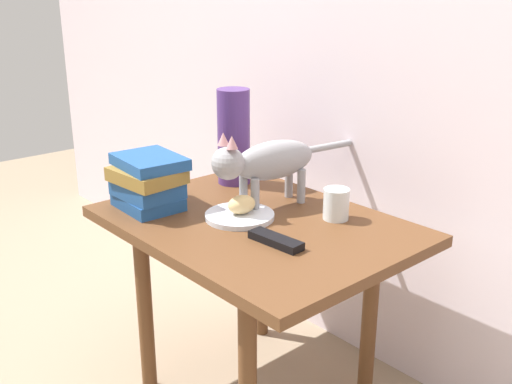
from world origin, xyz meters
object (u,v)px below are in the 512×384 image
(book_stack, at_px, (148,182))
(candle_jar, at_px, (336,206))
(tv_remote, at_px, (276,240))
(side_table, at_px, (256,245))
(plate, at_px, (240,216))
(cat, at_px, (266,162))
(bread_roll, at_px, (242,204))
(green_vase, at_px, (234,137))

(book_stack, relative_size, candle_jar, 2.54)
(candle_jar, relative_size, tv_remote, 0.57)
(side_table, distance_m, book_stack, 0.35)
(plate, xyz_separation_m, cat, (-0.02, 0.11, 0.13))
(bread_roll, xyz_separation_m, candle_jar, (0.17, 0.19, -0.00))
(side_table, height_order, cat, cat)
(green_vase, bearing_deg, side_table, -29.46)
(plate, height_order, bread_roll, bread_roll)
(book_stack, height_order, green_vase, green_vase)
(side_table, relative_size, bread_roll, 10.24)
(plate, relative_size, book_stack, 0.87)
(side_table, bearing_deg, book_stack, -148.92)
(bread_roll, distance_m, tv_remote, 0.20)
(plate, height_order, cat, cat)
(book_stack, xyz_separation_m, candle_jar, (0.41, 0.33, -0.04))
(green_vase, height_order, candle_jar, green_vase)
(side_table, height_order, tv_remote, tv_remote)
(green_vase, bearing_deg, tv_remote, -27.85)
(bread_roll, xyz_separation_m, cat, (-0.02, 0.11, 0.09))
(plate, distance_m, green_vase, 0.35)
(bread_roll, bearing_deg, side_table, 26.35)
(cat, xyz_separation_m, candle_jar, (0.20, 0.08, -0.09))
(cat, bearing_deg, tv_remote, -36.89)
(bread_roll, relative_size, green_vase, 0.27)
(plate, distance_m, bread_roll, 0.03)
(side_table, relative_size, candle_jar, 9.64)
(cat, xyz_separation_m, tv_remote, (0.21, -0.16, -0.12))
(side_table, distance_m, tv_remote, 0.18)
(bread_roll, height_order, book_stack, book_stack)
(tv_remote, bearing_deg, cat, 139.08)
(cat, bearing_deg, candle_jar, 21.34)
(cat, distance_m, candle_jar, 0.23)
(candle_jar, bearing_deg, plate, -132.27)
(green_vase, distance_m, tv_remote, 0.52)
(plate, distance_m, cat, 0.17)
(candle_jar, bearing_deg, green_vase, -179.57)
(green_vase, bearing_deg, cat, -17.88)
(tv_remote, bearing_deg, green_vase, 148.12)
(bread_roll, xyz_separation_m, book_stack, (-0.23, -0.15, 0.04))
(book_stack, bearing_deg, candle_jar, 39.18)
(plate, relative_size, green_vase, 0.63)
(side_table, distance_m, green_vase, 0.40)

